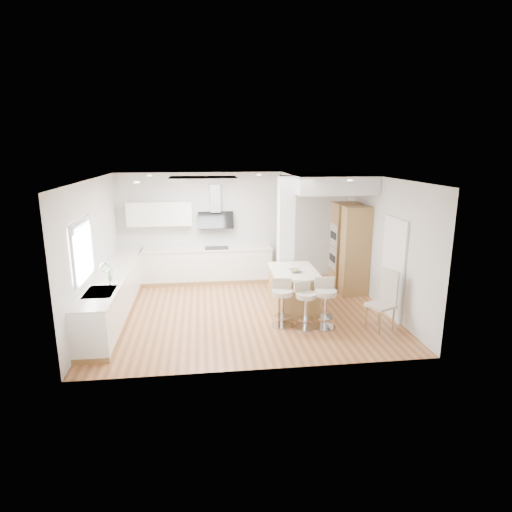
{
  "coord_description": "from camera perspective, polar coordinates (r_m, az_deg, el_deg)",
  "views": [
    {
      "loc": [
        -0.84,
        -8.53,
        3.37
      ],
      "look_at": [
        0.29,
        0.4,
        1.11
      ],
      "focal_mm": 30.0,
      "sensor_mm": 36.0,
      "label": 1
    }
  ],
  "objects": [
    {
      "name": "counter_left",
      "position": [
        9.42,
        -18.28,
        -4.67
      ],
      "size": [
        0.63,
        4.5,
        1.35
      ],
      "color": "#A07944",
      "rests_on": "ground"
    },
    {
      "name": "ceiling",
      "position": [
        9.21,
        -1.49,
        -7.38
      ],
      "size": [
        6.0,
        5.0,
        0.02
      ],
      "primitive_type": "cube",
      "color": "silver",
      "rests_on": "ground"
    },
    {
      "name": "window_left",
      "position": [
        8.09,
        -22.18,
        1.07
      ],
      "size": [
        0.06,
        1.28,
        1.07
      ],
      "color": "white",
      "rests_on": "ground"
    },
    {
      "name": "dining_chair",
      "position": [
        8.58,
        16.8,
        -5.3
      ],
      "size": [
        0.59,
        0.59,
        1.15
      ],
      "rotation": [
        0.0,
        0.0,
        0.41
      ],
      "color": "#C1B59D",
      "rests_on": "ground"
    },
    {
      "name": "soffit",
      "position": [
        10.39,
        9.38,
        9.64
      ],
      "size": [
        1.78,
        2.2,
        0.4
      ],
      "color": "silver",
      "rests_on": "ground"
    },
    {
      "name": "skylight",
      "position": [
        9.15,
        -7.0,
        10.22
      ],
      "size": [
        4.1,
        2.1,
        0.06
      ],
      "color": "white",
      "rests_on": "ground"
    },
    {
      "name": "bar_stool_a",
      "position": [
        8.33,
        3.52,
        -5.92
      ],
      "size": [
        0.46,
        0.46,
        0.94
      ],
      "rotation": [
        0.0,
        0.0,
        -0.1
      ],
      "color": "silver",
      "rests_on": "ground"
    },
    {
      "name": "counter_back",
      "position": [
        11.08,
        -7.39,
        -0.0
      ],
      "size": [
        3.62,
        0.63,
        2.5
      ],
      "color": "#A07944",
      "rests_on": "ground"
    },
    {
      "name": "wall_right",
      "position": [
        9.56,
        16.64,
        1.59
      ],
      "size": [
        0.04,
        5.0,
        2.8
      ],
      "primitive_type": "cube",
      "color": "silver",
      "rests_on": "ground"
    },
    {
      "name": "oven_column",
      "position": [
        10.63,
        12.29,
        1.15
      ],
      "size": [
        0.63,
        1.21,
        2.1
      ],
      "color": "#A07944",
      "rests_on": "ground"
    },
    {
      "name": "peninsula",
      "position": [
        9.22,
        5.0,
        -4.48
      ],
      "size": [
        0.98,
        1.46,
        0.94
      ],
      "rotation": [
        0.0,
        0.0,
        -0.02
      ],
      "color": "#A07944",
      "rests_on": "ground"
    },
    {
      "name": "pillar",
      "position": [
        9.87,
        3.98,
        2.53
      ],
      "size": [
        0.35,
        0.35,
        2.8
      ],
      "color": "white",
      "rests_on": "ground"
    },
    {
      "name": "wall_back",
      "position": [
        11.24,
        -2.83,
        3.97
      ],
      "size": [
        6.0,
        0.04,
        2.8
      ],
      "primitive_type": "cube",
      "color": "silver",
      "rests_on": "ground"
    },
    {
      "name": "doorway_right",
      "position": [
        9.12,
        17.81,
        -1.68
      ],
      "size": [
        0.05,
        1.0,
        2.1
      ],
      "color": "#453D36",
      "rests_on": "ground"
    },
    {
      "name": "ground",
      "position": [
        9.21,
        -1.49,
        -7.38
      ],
      "size": [
        6.0,
        6.0,
        0.0
      ],
      "primitive_type": "plane",
      "color": "#AA6A3F",
      "rests_on": "ground"
    },
    {
      "name": "wall_left",
      "position": [
        9.02,
        -20.88,
        0.52
      ],
      "size": [
        0.04,
        5.0,
        2.8
      ],
      "primitive_type": "cube",
      "color": "silver",
      "rests_on": "ground"
    },
    {
      "name": "bar_stool_c",
      "position": [
        8.34,
        9.19,
        -5.89
      ],
      "size": [
        0.48,
        0.48,
        0.98
      ],
      "rotation": [
        0.0,
        0.0,
        -0.11
      ],
      "color": "silver",
      "rests_on": "ground"
    },
    {
      "name": "bar_stool_b",
      "position": [
        8.27,
        6.59,
        -6.23
      ],
      "size": [
        0.52,
        0.52,
        0.91
      ],
      "rotation": [
        0.0,
        0.0,
        0.32
      ],
      "color": "silver",
      "rests_on": "ground"
    }
  ]
}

